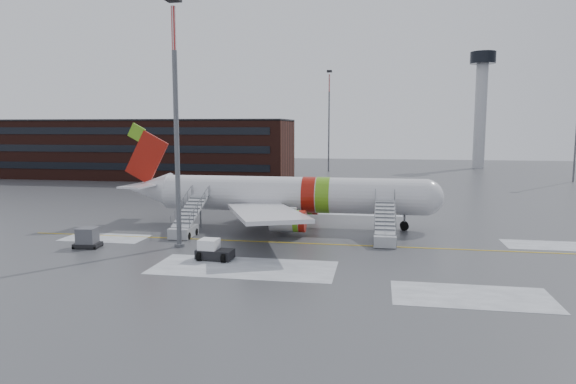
% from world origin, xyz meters
% --- Properties ---
extents(ground, '(260.00, 260.00, 0.00)m').
position_xyz_m(ground, '(0.00, 0.00, 0.00)').
color(ground, '#494C4F').
rests_on(ground, ground).
extents(airliner, '(35.03, 32.97, 11.18)m').
position_xyz_m(airliner, '(-6.16, 6.99, 3.42)').
color(airliner, silver).
rests_on(airliner, ground).
extents(airstair_fwd, '(2.05, 7.70, 3.48)m').
position_xyz_m(airstair_fwd, '(4.70, 0.46, 1.06)').
color(airstair_fwd, '#A9ACB1').
rests_on(airstair_fwd, ground).
extents(airstair_aft, '(2.05, 7.70, 3.48)m').
position_xyz_m(airstair_aft, '(-14.68, 0.46, 1.06)').
color(airstair_aft, '#A5A8AC').
rests_on(airstair_aft, ground).
extents(pushback_tug, '(3.02, 2.36, 1.66)m').
position_xyz_m(pushback_tug, '(-9.11, -8.02, 0.74)').
color(pushback_tug, black).
rests_on(pushback_tug, ground).
extents(uld_container, '(2.34, 1.81, 1.79)m').
position_xyz_m(uld_container, '(-21.46, -5.96, 0.83)').
color(uld_container, black).
rests_on(uld_container, ground).
extents(light_mast_near, '(1.20, 1.20, 21.79)m').
position_xyz_m(light_mast_near, '(-13.49, -4.27, 11.39)').
color(light_mast_near, '#595B60').
rests_on(light_mast_near, ground).
extents(terminal_building, '(62.00, 16.11, 12.30)m').
position_xyz_m(terminal_building, '(-45.00, 54.98, 6.20)').
color(terminal_building, '#3F1E16').
rests_on(terminal_building, ground).
extents(control_tower, '(6.40, 6.40, 30.00)m').
position_xyz_m(control_tower, '(30.00, 95.00, 18.75)').
color(control_tower, '#B2B5BA').
rests_on(control_tower, ground).
extents(light_mast_far_n, '(1.20, 1.20, 24.25)m').
position_xyz_m(light_mast_far_n, '(-8.00, 78.00, 13.84)').
color(light_mast_far_n, '#595B60').
rests_on(light_mast_far_n, ground).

